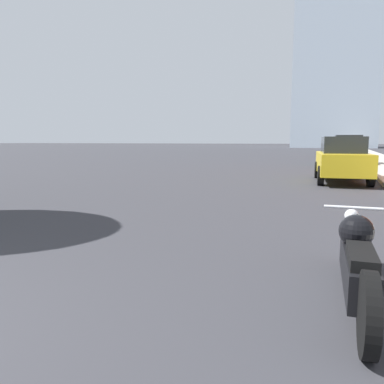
{
  "coord_description": "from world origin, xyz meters",
  "views": [
    {
      "loc": [
        3.58,
        -0.56,
        1.5
      ],
      "look_at": [
        1.51,
        4.63,
        0.74
      ],
      "focal_mm": 35.0,
      "sensor_mm": 36.0,
      "label": 1
    }
  ],
  "objects_px": {
    "motorcycle": "(357,261)",
    "parked_car_blue": "(343,145)",
    "parked_car_yellow": "(342,159)",
    "parked_car_red": "(345,148)",
    "parked_car_green": "(347,151)",
    "parked_car_white": "(344,146)"
  },
  "relations": [
    {
      "from": "parked_car_red",
      "to": "parked_car_blue",
      "type": "relative_size",
      "value": 1.19
    },
    {
      "from": "motorcycle",
      "to": "parked_car_blue",
      "type": "bearing_deg",
      "value": 87.51
    },
    {
      "from": "parked_car_blue",
      "to": "parked_car_yellow",
      "type": "bearing_deg",
      "value": -89.44
    },
    {
      "from": "motorcycle",
      "to": "parked_car_blue",
      "type": "xyz_separation_m",
      "value": [
        -0.11,
        58.87,
        0.43
      ]
    },
    {
      "from": "parked_car_red",
      "to": "parked_car_white",
      "type": "distance_m",
      "value": 12.75
    },
    {
      "from": "motorcycle",
      "to": "parked_car_blue",
      "type": "relative_size",
      "value": 0.63
    },
    {
      "from": "motorcycle",
      "to": "parked_car_white",
      "type": "distance_m",
      "value": 46.63
    },
    {
      "from": "parked_car_red",
      "to": "motorcycle",
      "type": "bearing_deg",
      "value": -95.67
    },
    {
      "from": "parked_car_red",
      "to": "parked_car_white",
      "type": "bearing_deg",
      "value": 84.49
    },
    {
      "from": "parked_car_yellow",
      "to": "motorcycle",
      "type": "bearing_deg",
      "value": -94.79
    },
    {
      "from": "parked_car_green",
      "to": "parked_car_white",
      "type": "relative_size",
      "value": 0.95
    },
    {
      "from": "parked_car_yellow",
      "to": "parked_car_blue",
      "type": "height_order",
      "value": "parked_car_yellow"
    },
    {
      "from": "parked_car_white",
      "to": "parked_car_yellow",
      "type": "bearing_deg",
      "value": -96.23
    },
    {
      "from": "parked_car_yellow",
      "to": "parked_car_green",
      "type": "distance_m",
      "value": 10.28
    },
    {
      "from": "parked_car_green",
      "to": "parked_car_white",
      "type": "distance_m",
      "value": 25.32
    },
    {
      "from": "parked_car_green",
      "to": "parked_car_red",
      "type": "bearing_deg",
      "value": 86.85
    },
    {
      "from": "parked_car_yellow",
      "to": "parked_car_blue",
      "type": "xyz_separation_m",
      "value": [
        0.07,
        47.84,
        -0.02
      ]
    },
    {
      "from": "motorcycle",
      "to": "parked_car_green",
      "type": "distance_m",
      "value": 21.32
    },
    {
      "from": "parked_car_yellow",
      "to": "parked_car_red",
      "type": "xyz_separation_m",
      "value": [
        0.2,
        22.85,
        0.04
      ]
    },
    {
      "from": "parked_car_yellow",
      "to": "parked_car_green",
      "type": "relative_size",
      "value": 1.1
    },
    {
      "from": "parked_car_red",
      "to": "parked_car_white",
      "type": "height_order",
      "value": "parked_car_red"
    },
    {
      "from": "parked_car_white",
      "to": "motorcycle",
      "type": "bearing_deg",
      "value": -95.94
    }
  ]
}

